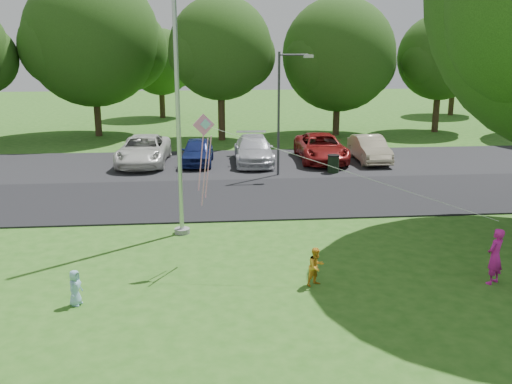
{
  "coord_description": "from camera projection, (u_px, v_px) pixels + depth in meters",
  "views": [
    {
      "loc": [
        -2.72,
        -12.77,
        6.1
      ],
      "look_at": [
        -1.17,
        4.0,
        1.6
      ],
      "focal_mm": 40.0,
      "sensor_mm": 36.0,
      "label": 1
    }
  ],
  "objects": [
    {
      "name": "flagpole",
      "position": [
        178.0,
        105.0,
        17.53
      ],
      "size": [
        0.5,
        0.5,
        10.0
      ],
      "color": "#B7BABF",
      "rests_on": "ground"
    },
    {
      "name": "child_yellow",
      "position": [
        316.0,
        267.0,
        14.53
      ],
      "size": [
        0.62,
        0.58,
        1.01
      ],
      "primitive_type": "imported",
      "rotation": [
        0.0,
        0.0,
        0.54
      ],
      "color": "gold",
      "rests_on": "ground"
    },
    {
      "name": "kite",
      "position": [
        212.0,
        143.0,
        15.27
      ],
      "size": [
        7.66,
        2.43,
        2.61
      ],
      "rotation": [
        0.0,
        0.0,
        0.16
      ],
      "color": "pink",
      "rests_on": "ground"
    },
    {
      "name": "parking_strip",
      "position": [
        258.0,
        163.0,
        29.01
      ],
      "size": [
        42.0,
        7.0,
        0.06
      ],
      "primitive_type": "cube",
      "color": "black",
      "rests_on": "ground"
    },
    {
      "name": "child_blue",
      "position": [
        75.0,
        288.0,
        13.46
      ],
      "size": [
        0.41,
        0.5,
        0.88
      ],
      "primitive_type": "imported",
      "rotation": [
        0.0,
        0.0,
        1.22
      ],
      "color": "#8DBFD8",
      "rests_on": "ground"
    },
    {
      "name": "street_lamp",
      "position": [
        284.0,
        103.0,
        25.57
      ],
      "size": [
        1.58,
        0.22,
        5.61
      ],
      "rotation": [
        0.0,
        0.0,
        0.02
      ],
      "color": "#3F3F44",
      "rests_on": "ground"
    },
    {
      "name": "ground",
      "position": [
        318.0,
        295.0,
        14.1
      ],
      "size": [
        120.0,
        120.0,
        0.0
      ],
      "primitive_type": "plane",
      "color": "#2B6219",
      "rests_on": "ground"
    },
    {
      "name": "tree_row",
      "position": [
        270.0,
        46.0,
        36.08
      ],
      "size": [
        64.35,
        11.94,
        10.88
      ],
      "color": "#332316",
      "rests_on": "ground"
    },
    {
      "name": "trash_can",
      "position": [
        333.0,
        164.0,
        26.79
      ],
      "size": [
        0.56,
        0.56,
        0.9
      ],
      "rotation": [
        0.0,
        0.0,
        0.26
      ],
      "color": "black",
      "rests_on": "ground"
    },
    {
      "name": "woman",
      "position": [
        495.0,
        256.0,
        14.58
      ],
      "size": [
        0.65,
        0.6,
        1.49
      ],
      "primitive_type": "imported",
      "rotation": [
        0.0,
        0.0,
        3.72
      ],
      "color": "#C81A94",
      "rests_on": "ground"
    },
    {
      "name": "horizon_trees",
      "position": [
        286.0,
        63.0,
        45.94
      ],
      "size": [
        77.46,
        7.2,
        7.02
      ],
      "color": "#332316",
      "rests_on": "ground"
    },
    {
      "name": "park_road",
      "position": [
        274.0,
        197.0,
        22.75
      ],
      "size": [
        60.0,
        6.0,
        0.06
      ],
      "primitive_type": "cube",
      "color": "black",
      "rests_on": "ground"
    },
    {
      "name": "parked_cars",
      "position": [
        248.0,
        149.0,
        28.87
      ],
      "size": [
        13.45,
        5.2,
        1.42
      ],
      "color": "silver",
      "rests_on": "ground"
    }
  ]
}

